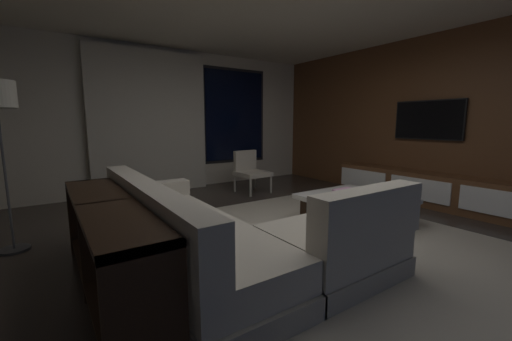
# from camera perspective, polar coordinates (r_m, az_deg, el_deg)

# --- Properties ---
(floor) EXTENTS (9.20, 9.20, 0.00)m
(floor) POSITION_cam_1_polar(r_m,az_deg,el_deg) (3.50, 8.12, -13.27)
(floor) COLOR #332B26
(back_wall_with_window) EXTENTS (6.60, 0.30, 2.70)m
(back_wall_with_window) POSITION_cam_1_polar(r_m,az_deg,el_deg) (6.37, -14.79, 8.80)
(back_wall_with_window) COLOR beige
(back_wall_with_window) RESTS_ON floor
(media_wall) EXTENTS (0.12, 7.80, 2.70)m
(media_wall) POSITION_cam_1_polar(r_m,az_deg,el_deg) (5.78, 31.69, 7.89)
(media_wall) COLOR brown
(media_wall) RESTS_ON floor
(area_rug) EXTENTS (3.20, 3.80, 0.01)m
(area_rug) POSITION_cam_1_polar(r_m,az_deg,el_deg) (3.67, 13.34, -12.29)
(area_rug) COLOR #ADA391
(area_rug) RESTS_ON floor
(sectional_couch) EXTENTS (1.98, 2.50, 0.82)m
(sectional_couch) POSITION_cam_1_polar(r_m,az_deg,el_deg) (2.82, -5.69, -12.42)
(sectional_couch) COLOR #A49C8C
(sectional_couch) RESTS_ON floor
(coffee_table) EXTENTS (1.16, 1.16, 0.36)m
(coffee_table) POSITION_cam_1_polar(r_m,az_deg,el_deg) (4.30, 17.60, -6.76)
(coffee_table) COLOR black
(coffee_table) RESTS_ON floor
(book_stack_on_coffee_table) EXTENTS (0.29, 0.22, 0.11)m
(book_stack_on_coffee_table) POSITION_cam_1_polar(r_m,az_deg,el_deg) (4.14, 15.98, -4.04)
(book_stack_on_coffee_table) COLOR #6D4860
(book_stack_on_coffee_table) RESTS_ON coffee_table
(accent_chair_near_window) EXTENTS (0.57, 0.59, 0.78)m
(accent_chair_near_window) POSITION_cam_1_polar(r_m,az_deg,el_deg) (5.90, -1.12, 0.24)
(accent_chair_near_window) COLOR #B2ADA0
(accent_chair_near_window) RESTS_ON floor
(media_console) EXTENTS (0.46, 3.10, 0.52)m
(media_console) POSITION_cam_1_polar(r_m,az_deg,el_deg) (5.64, 29.11, -3.14)
(media_console) COLOR brown
(media_console) RESTS_ON floor
(mounted_tv) EXTENTS (0.05, 1.09, 0.63)m
(mounted_tv) POSITION_cam_1_polar(r_m,az_deg,el_deg) (5.79, 28.97, 8.09)
(mounted_tv) COLOR black
(console_table_behind_couch) EXTENTS (0.40, 2.10, 0.74)m
(console_table_behind_couch) POSITION_cam_1_polar(r_m,az_deg,el_deg) (2.63, -25.36, -11.91)
(console_table_behind_couch) COLOR black
(console_table_behind_couch) RESTS_ON floor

